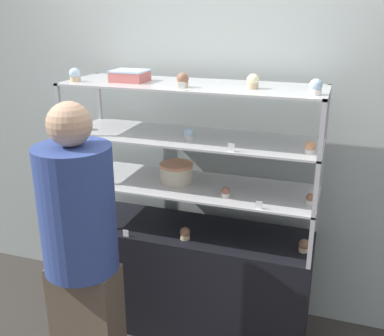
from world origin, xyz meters
TOP-DOWN VIEW (x-y plane):
  - ground_plane at (0.00, 0.00)m, footprint 20.00×20.00m
  - back_wall at (0.00, 0.39)m, footprint 8.00×0.05m
  - display_base at (0.00, 0.00)m, footprint 1.50×0.48m
  - display_riser_lower at (0.00, 0.00)m, footprint 1.50×0.48m
  - display_riser_middle at (0.00, 0.00)m, footprint 1.50×0.48m
  - display_riser_upper at (0.00, 0.00)m, footprint 1.50×0.48m
  - layer_cake_centerpiece at (-0.11, 0.02)m, footprint 0.21×0.21m
  - sheet_cake_frosted at (-0.38, -0.02)m, footprint 0.20×0.18m
  - cupcake_0 at (-0.69, -0.09)m, footprint 0.06×0.06m
  - cupcake_1 at (-0.00, -0.13)m, footprint 0.06×0.06m
  - cupcake_2 at (0.70, -0.05)m, footprint 0.06×0.06m
  - price_tag_0 at (-0.35, -0.22)m, footprint 0.04×0.00m
  - cupcake_3 at (-0.70, -0.09)m, footprint 0.05×0.05m
  - cupcake_4 at (0.24, -0.12)m, footprint 0.05×0.05m
  - cupcake_5 at (0.71, -0.07)m, footprint 0.05×0.05m
  - price_tag_1 at (0.45, -0.22)m, footprint 0.04×0.00m
  - cupcake_6 at (-0.68, -0.07)m, footprint 0.06×0.06m
  - cupcake_7 at (0.01, -0.07)m, footprint 0.06×0.06m
  - cupcake_8 at (0.68, -0.12)m, footprint 0.06×0.06m
  - price_tag_2 at (0.29, -0.22)m, footprint 0.04×0.00m
  - cupcake_9 at (-0.68, -0.13)m, footprint 0.06×0.06m
  - cupcake_10 at (-0.01, -0.12)m, footprint 0.06×0.06m
  - cupcake_11 at (0.36, -0.05)m, footprint 0.06×0.06m
  - cupcake_12 at (0.68, -0.12)m, footprint 0.06×0.06m
  - price_tag_3 at (0.02, -0.22)m, footprint 0.04×0.00m
  - customer_figure at (-0.38, -0.66)m, footprint 0.38×0.38m

SIDE VIEW (x-z plane):
  - ground_plane at x=0.00m, z-range 0.00..0.00m
  - display_base at x=0.00m, z-range 0.00..0.72m
  - price_tag_0 at x=-0.35m, z-range 0.72..0.77m
  - cupcake_0 at x=-0.69m, z-range 0.72..0.80m
  - cupcake_1 at x=0.00m, z-range 0.72..0.80m
  - cupcake_2 at x=0.70m, z-range 0.72..0.80m
  - customer_figure at x=-0.38m, z-range 0.06..1.70m
  - display_riser_lower at x=0.00m, z-range 0.86..1.17m
  - price_tag_1 at x=0.45m, z-range 1.03..1.07m
  - cupcake_3 at x=-0.70m, z-range 1.03..1.09m
  - cupcake_4 at x=0.24m, z-range 1.03..1.09m
  - cupcake_5 at x=0.71m, z-range 1.03..1.09m
  - layer_cake_centerpiece at x=-0.11m, z-range 1.03..1.15m
  - back_wall at x=0.00m, z-range 0.00..2.60m
  - display_riser_middle at x=0.00m, z-range 1.17..1.47m
  - price_tag_2 at x=0.29m, z-range 1.34..1.38m
  - cupcake_6 at x=-0.68m, z-range 1.33..1.40m
  - cupcake_7 at x=0.01m, z-range 1.33..1.40m
  - cupcake_8 at x=0.68m, z-range 1.33..1.40m
  - display_riser_upper at x=0.00m, z-range 1.47..1.78m
  - price_tag_3 at x=0.02m, z-range 1.64..1.69m
  - sheet_cake_frosted at x=-0.38m, z-range 1.64..1.71m
  - cupcake_9 at x=-0.68m, z-range 1.64..1.72m
  - cupcake_10 at x=-0.01m, z-range 1.64..1.72m
  - cupcake_11 at x=0.36m, z-range 1.64..1.72m
  - cupcake_12 at x=0.68m, z-range 1.64..1.72m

